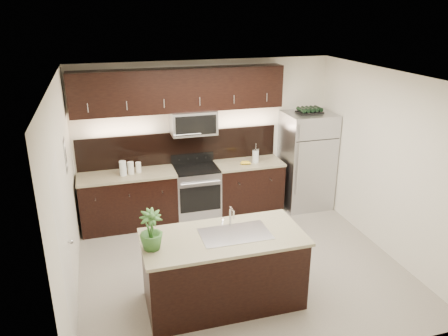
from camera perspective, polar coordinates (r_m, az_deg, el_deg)
name	(u,v)px	position (r m, az deg, el deg)	size (l,w,h in m)	color
ground	(240,265)	(6.50, 2.04, -12.50)	(4.50, 4.50, 0.00)	gray
room_walls	(234,156)	(5.69, 1.31, 1.60)	(4.52, 4.02, 2.71)	silver
counter_run	(185,194)	(7.63, -5.13, -3.35)	(3.51, 0.65, 0.94)	black
upper_fixtures	(182,97)	(7.27, -5.57, 9.27)	(3.49, 0.40, 1.66)	black
island	(223,269)	(5.55, -0.09, -13.06)	(1.96, 0.96, 0.94)	black
sink_faucet	(235,232)	(5.34, 1.44, -8.42)	(0.84, 0.50, 0.28)	silver
refrigerator	(306,160)	(8.11, 10.67, 0.99)	(0.85, 0.77, 1.77)	#B2B2B7
wine_rack	(310,110)	(7.86, 11.12, 7.41)	(0.44, 0.27, 0.10)	black
plant	(151,230)	(5.00, -9.51, -8.00)	(0.27, 0.27, 0.47)	#315E25
canisters	(129,168)	(7.29, -12.32, 0.00)	(0.35, 0.18, 0.24)	silver
french_press	(256,156)	(7.68, 4.14, 1.64)	(0.12, 0.12, 0.34)	silver
bananas	(242,163)	(7.61, 2.43, 0.71)	(0.18, 0.14, 0.06)	yellow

